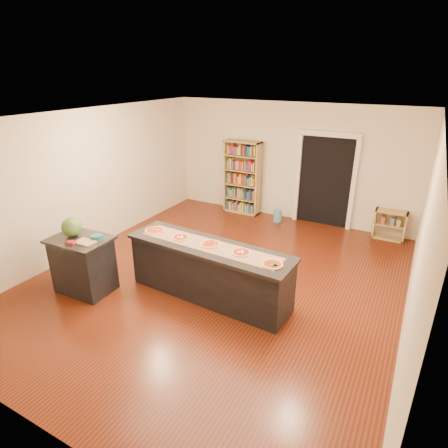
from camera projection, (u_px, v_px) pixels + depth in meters
The scene contains 17 objects.
room at pixel (218, 206), 6.14m from camera, with size 6.00×7.00×2.80m.
doorway at pixel (325, 176), 8.63m from camera, with size 1.40×0.09×2.21m.
kitchen_island at pixel (209, 271), 6.03m from camera, with size 2.78×0.75×0.92m.
side_counter at pixel (83, 264), 6.20m from camera, with size 0.97×0.71×0.96m.
bookshelf at pixel (242, 178), 9.50m from camera, with size 0.93×0.33×1.86m, color tan.
low_shelf at pixel (390, 225), 8.17m from camera, with size 0.66×0.28×0.66m, color tan.
waste_bin at pixel (278, 216), 9.16m from camera, with size 0.21×0.21×0.30m, color teal.
kraft_paper at pixel (209, 245), 5.86m from camera, with size 2.41×0.43×0.00m, color #886446.
watermelon at pixel (72, 227), 6.03m from camera, with size 0.32×0.32×0.32m, color #144214.
cutting_board at pixel (85, 242), 5.86m from camera, with size 0.32×0.21×0.02m, color tan.
package_red at pixel (71, 243), 5.81m from camera, with size 0.13×0.10×0.05m, color maroon.
package_teal at pixel (97, 237), 5.98m from camera, with size 0.18×0.18×0.07m, color #195966.
pizza_a at pixel (155, 230), 6.39m from camera, with size 0.32×0.32×0.02m.
pizza_b at pixel (181, 237), 6.12m from camera, with size 0.29×0.29×0.02m.
pizza_c at pixel (210, 244), 5.88m from camera, with size 0.30×0.30×0.02m.
pizza_d at pixel (241, 252), 5.62m from camera, with size 0.29×0.29×0.02m.
pizza_e at pixel (272, 264), 5.27m from camera, with size 0.31×0.31×0.02m.
Camera 1 is at (2.85, -5.04, 3.47)m, focal length 30.00 mm.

